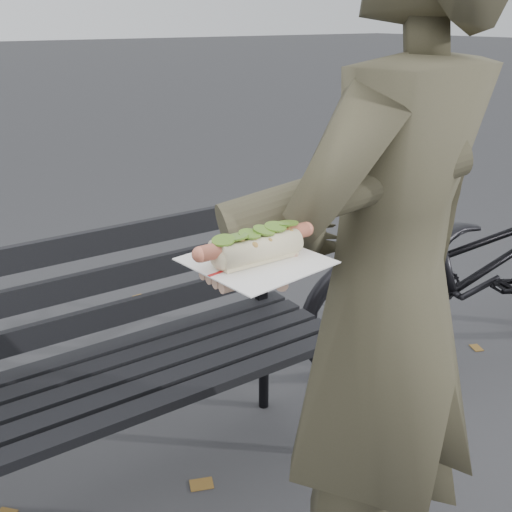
{
  "coord_description": "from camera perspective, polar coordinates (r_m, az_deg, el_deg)",
  "views": [
    {
      "loc": [
        -0.42,
        -0.66,
        1.48
      ],
      "look_at": [
        0.07,
        0.07,
        1.13
      ],
      "focal_mm": 42.0,
      "sensor_mm": 36.0,
      "label": 1
    }
  ],
  "objects": [
    {
      "name": "park_bench",
      "position": [
        1.9,
        -14.93,
        -9.14
      ],
      "size": [
        1.5,
        0.44,
        0.88
      ],
      "color": "black",
      "rests_on": "ground"
    },
    {
      "name": "held_hotdog",
      "position": [
        1.1,
        6.73,
        4.89
      ],
      "size": [
        0.64,
        0.31,
        0.2
      ],
      "color": "#46432E"
    },
    {
      "name": "bicycle",
      "position": [
        2.84,
        20.5,
        -0.67
      ],
      "size": [
        1.84,
        1.02,
        0.91
      ],
      "primitive_type": "imported",
      "rotation": [
        0.0,
        0.0,
        1.32
      ],
      "color": "black",
      "rests_on": "ground"
    },
    {
      "name": "person",
      "position": [
        1.37,
        12.24,
        -4.49
      ],
      "size": [
        0.71,
        0.53,
        1.77
      ],
      "primitive_type": "imported",
      "rotation": [
        0.0,
        0.0,
        3.31
      ],
      "color": "#46432E",
      "rests_on": "ground"
    }
  ]
}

